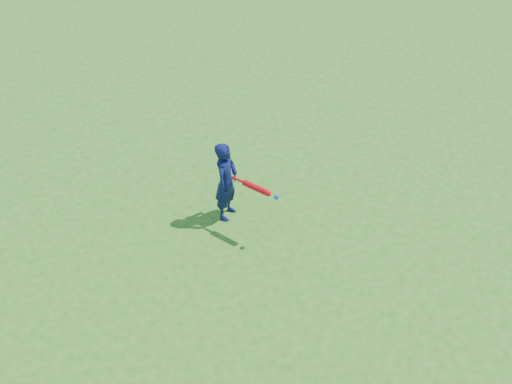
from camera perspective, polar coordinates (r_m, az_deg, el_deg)
ground at (r=7.84m, az=1.12°, el=-3.83°), size 80.00×80.00×0.00m
child at (r=7.72m, az=-2.99°, el=1.06°), size 0.29×0.44×1.19m
bat_swing at (r=7.31m, az=0.21°, el=0.33°), size 0.71×0.24×0.08m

